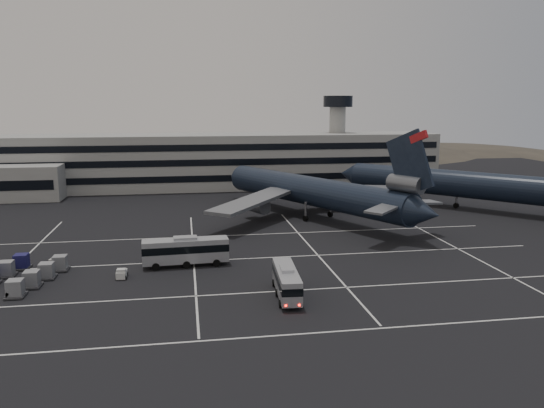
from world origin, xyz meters
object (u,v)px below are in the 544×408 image
(tug_a, at_px, (122,274))
(bus_near, at_px, (287,280))
(trijet_main, at_px, (313,191))
(bus_far, at_px, (186,250))
(uld_cluster, at_px, (19,274))

(tug_a, bearing_deg, bus_near, -23.79)
(trijet_main, distance_m, bus_near, 43.33)
(trijet_main, relative_size, bus_near, 5.30)
(bus_far, distance_m, tug_a, 9.18)
(tug_a, xyz_separation_m, uld_cluster, (-12.43, 0.63, 0.39))
(bus_near, xyz_separation_m, bus_far, (-11.36, 13.69, 0.33))
(bus_near, height_order, bus_far, bus_far)
(trijet_main, distance_m, bus_far, 36.93)
(bus_near, distance_m, tug_a, 21.76)
(trijet_main, distance_m, tug_a, 45.55)
(bus_far, xyz_separation_m, uld_cluster, (-20.52, -3.39, -1.25))
(uld_cluster, bearing_deg, tug_a, -2.89)
(tug_a, height_order, uld_cluster, uld_cluster)
(trijet_main, height_order, tug_a, trijet_main)
(bus_near, height_order, tug_a, bus_near)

